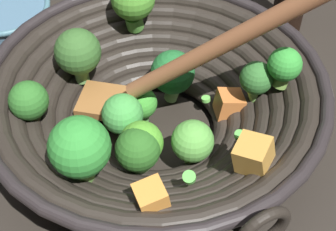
% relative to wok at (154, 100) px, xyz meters
% --- Properties ---
extents(ground_plane, '(4.00, 4.00, 0.00)m').
position_rel_wok_xyz_m(ground_plane, '(-0.00, -0.00, -0.06)').
color(ground_plane, '#28231E').
extents(wok, '(0.41, 0.37, 0.25)m').
position_rel_wok_xyz_m(wok, '(0.00, 0.00, 0.00)').
color(wok, black).
rests_on(wok, ground).
extents(prep_bowl, '(0.13, 0.13, 0.05)m').
position_rel_wok_xyz_m(prep_bowl, '(0.29, 0.05, -0.04)').
color(prep_bowl, slate).
rests_on(prep_bowl, ground).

